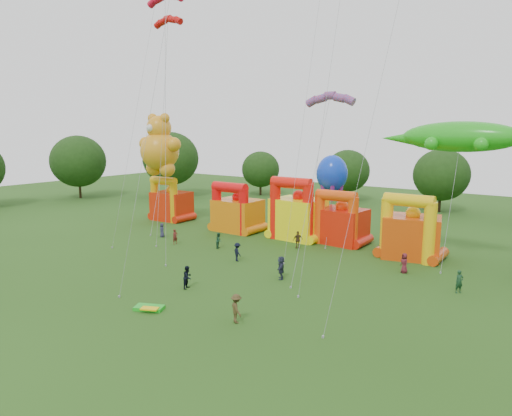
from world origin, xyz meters
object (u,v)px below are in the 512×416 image
Objects in this scene: teddy_bear_kite at (158,174)px; octopus_kite at (330,202)px; bouncy_castle_2 at (297,215)px; gecko_kite at (459,142)px; spectator_0 at (162,230)px; spectator_4 at (298,240)px; bouncy_castle_0 at (170,203)px.

teddy_bear_kite is 22.14m from octopus_kite.
bouncy_castle_2 is 0.54× the size of gecko_kite.
spectator_0 is 0.89× the size of spectator_4.
teddy_bear_kite is 7.84× the size of spectator_4.
bouncy_castle_0 is 3.71× the size of spectator_0.
octopus_kite is at bearing 54.04° from spectator_0.
bouncy_castle_0 is 0.42× the size of teddy_bear_kite.
bouncy_castle_0 reaches higher than spectator_4.
octopus_kite reaches higher than spectator_4.
bouncy_castle_0 is 23.08m from octopus_kite.
bouncy_castle_0 is 0.85× the size of bouncy_castle_2.
bouncy_castle_2 reaches higher than spectator_0.
octopus_kite is at bearing 167.56° from gecko_kite.
teddy_bear_kite is 8.64m from spectator_0.
octopus_kite is (2.83, 2.65, 1.52)m from bouncy_castle_2.
bouncy_castle_2 is at bearing -108.10° from spectator_4.
gecko_kite is at bearing -12.44° from octopus_kite.
teddy_bear_kite reaches higher than bouncy_castle_0.
spectator_0 is at bearing -49.32° from bouncy_castle_0.
bouncy_castle_2 is (19.93, 0.68, 0.39)m from bouncy_castle_0.
teddy_bear_kite is (-17.93, -4.58, 4.10)m from bouncy_castle_2.
teddy_bear_kite is 35.40m from gecko_kite.
teddy_bear_kite reaches higher than gecko_kite.
gecko_kite is (36.87, 0.21, 8.97)m from bouncy_castle_0.
gecko_kite is 1.40× the size of octopus_kite.
octopus_kite is 5.14× the size of spectator_4.
spectator_4 is at bearing -57.63° from bouncy_castle_2.
gecko_kite is 7.19× the size of spectator_4.
gecko_kite is at bearing -1.56° from bouncy_castle_2.
octopus_kite is (20.76, 7.23, -2.59)m from teddy_bear_kite.
bouncy_castle_0 is 0.64× the size of octopus_kite.
spectator_4 is (15.55, 4.77, 0.10)m from spectator_0.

